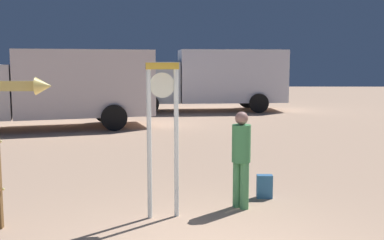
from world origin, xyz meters
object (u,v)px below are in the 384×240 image
object	(u,v)px
backpack	(264,187)
box_truck_near	(62,85)
arrow_sign	(14,121)
standing_clock	(163,124)
box_truck_far	(217,77)
person_near_clock	(241,155)

from	to	relation	value
backpack	box_truck_near	xyz separation A→B (m)	(-6.06, 8.69, 1.34)
arrow_sign	box_truck_near	bearing A→B (deg)	102.69
standing_clock	backpack	distance (m)	2.36
standing_clock	box_truck_near	bearing A→B (deg)	114.11
arrow_sign	backpack	bearing A→B (deg)	23.07
box_truck_far	person_near_clock	bearing A→B (deg)	-90.57
standing_clock	arrow_sign	bearing A→B (deg)	-165.47
box_truck_near	box_truck_far	bearing A→B (deg)	47.14
box_truck_far	arrow_sign	bearing A→B (deg)	-101.77
person_near_clock	box_truck_near	bearing A→B (deg)	121.10
standing_clock	arrow_sign	world-z (taller)	standing_clock
standing_clock	arrow_sign	size ratio (longest dim) A/B	1.03
box_truck_far	backpack	bearing A→B (deg)	-88.79
person_near_clock	box_truck_near	world-z (taller)	box_truck_near
box_truck_far	box_truck_near	bearing A→B (deg)	-132.86
standing_clock	box_truck_near	xyz separation A→B (m)	(-4.36, 9.75, 0.10)
standing_clock	backpack	world-z (taller)	standing_clock
backpack	box_truck_near	world-z (taller)	box_truck_near
arrow_sign	box_truck_far	bearing A→B (deg)	78.23
arrow_sign	standing_clock	bearing A→B (deg)	14.53
standing_clock	person_near_clock	size ratio (longest dim) A/B	1.49
arrow_sign	backpack	distance (m)	4.29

